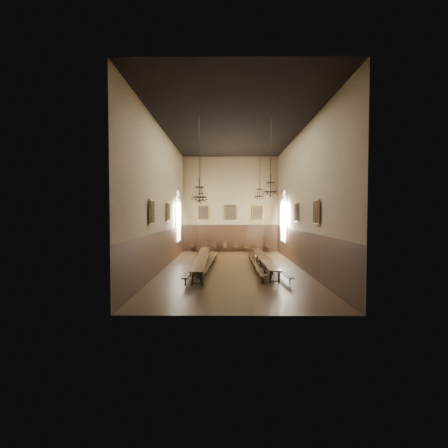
{
  "coord_description": "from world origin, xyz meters",
  "views": [
    {
      "loc": [
        -0.43,
        -19.45,
        3.61
      ],
      "look_at": [
        -0.56,
        1.5,
        2.88
      ],
      "focal_mm": 24.0,
      "sensor_mm": 36.0,
      "label": 1
    }
  ],
  "objects_px": {
    "bench_right_outer": "(272,266)",
    "chandelier_back_right": "(260,193)",
    "bench_left_inner": "(210,264)",
    "chair_6": "(257,249)",
    "chandelier_front_right": "(271,187)",
    "chair_4": "(236,249)",
    "bench_right_inner": "(255,264)",
    "chandelier_back_left": "(201,195)",
    "chair_5": "(247,249)",
    "chair_7": "(268,249)",
    "chair_0": "(193,249)",
    "table_left": "(202,262)",
    "chandelier_front_left": "(199,192)",
    "table_right": "(264,263)",
    "bench_left_outer": "(194,264)",
    "chair_2": "(213,249)",
    "chair_3": "(225,249)",
    "chair_1": "(204,249)"
  },
  "relations": [
    {
      "from": "table_left",
      "to": "table_right",
      "type": "height_order",
      "value": "table_left"
    },
    {
      "from": "bench_right_outer",
      "to": "chandelier_front_right",
      "type": "bearing_deg",
      "value": -101.03
    },
    {
      "from": "chandelier_back_right",
      "to": "chair_6",
      "type": "bearing_deg",
      "value": 85.84
    },
    {
      "from": "table_right",
      "to": "chair_3",
      "type": "relative_size",
      "value": 10.46
    },
    {
      "from": "chair_3",
      "to": "chandelier_back_right",
      "type": "height_order",
      "value": "chandelier_back_right"
    },
    {
      "from": "bench_right_inner",
      "to": "chair_0",
      "type": "distance_m",
      "value": 9.77
    },
    {
      "from": "bench_right_inner",
      "to": "chandelier_back_right",
      "type": "distance_m",
      "value": 5.45
    },
    {
      "from": "bench_right_inner",
      "to": "chandelier_back_right",
      "type": "xyz_separation_m",
      "value": [
        0.58,
        2.34,
        4.89
      ]
    },
    {
      "from": "table_left",
      "to": "chandelier_back_right",
      "type": "distance_m",
      "value": 6.67
    },
    {
      "from": "bench_left_outer",
      "to": "chair_1",
      "type": "relative_size",
      "value": 11.58
    },
    {
      "from": "bench_right_inner",
      "to": "chair_0",
      "type": "xyz_separation_m",
      "value": [
        -5.02,
        8.38,
        0.03
      ]
    },
    {
      "from": "table_right",
      "to": "chair_0",
      "type": "height_order",
      "value": "chair_0"
    },
    {
      "from": "chandelier_back_right",
      "to": "chandelier_front_left",
      "type": "bearing_deg",
      "value": -127.98
    },
    {
      "from": "chandelier_back_left",
      "to": "chandelier_front_left",
      "type": "distance_m",
      "value": 4.84
    },
    {
      "from": "chandelier_back_left",
      "to": "chandelier_front_right",
      "type": "distance_m",
      "value": 6.3
    },
    {
      "from": "bench_right_inner",
      "to": "chair_2",
      "type": "distance_m",
      "value": 8.97
    },
    {
      "from": "bench_right_outer",
      "to": "chandelier_front_left",
      "type": "height_order",
      "value": "chandelier_front_left"
    },
    {
      "from": "chair_4",
      "to": "chair_5",
      "type": "distance_m",
      "value": 1.03
    },
    {
      "from": "chair_2",
      "to": "chandelier_back_left",
      "type": "height_order",
      "value": "chandelier_back_left"
    },
    {
      "from": "bench_right_outer",
      "to": "chandelier_back_right",
      "type": "distance_m",
      "value": 5.62
    },
    {
      "from": "chair_2",
      "to": "chandelier_front_left",
      "type": "bearing_deg",
      "value": -83.79
    },
    {
      "from": "bench_left_inner",
      "to": "chair_6",
      "type": "relative_size",
      "value": 11.22
    },
    {
      "from": "table_right",
      "to": "bench_right_inner",
      "type": "xyz_separation_m",
      "value": [
        -0.59,
        -0.04,
        -0.11
      ]
    },
    {
      "from": "table_right",
      "to": "chair_4",
      "type": "bearing_deg",
      "value": 100.61
    },
    {
      "from": "bench_left_outer",
      "to": "chair_2",
      "type": "height_order",
      "value": "chair_2"
    },
    {
      "from": "table_left",
      "to": "bench_left_inner",
      "type": "distance_m",
      "value": 0.53
    },
    {
      "from": "bench_right_outer",
      "to": "chair_5",
      "type": "xyz_separation_m",
      "value": [
        -1.0,
        8.75,
        0.02
      ]
    },
    {
      "from": "chair_4",
      "to": "chair_7",
      "type": "bearing_deg",
      "value": 14.96
    },
    {
      "from": "chair_4",
      "to": "chair_6",
      "type": "distance_m",
      "value": 2.0
    },
    {
      "from": "chandelier_back_left",
      "to": "bench_right_inner",
      "type": "bearing_deg",
      "value": -29.25
    },
    {
      "from": "table_right",
      "to": "bench_right_outer",
      "type": "bearing_deg",
      "value": -43.23
    },
    {
      "from": "bench_left_inner",
      "to": "chandelier_front_right",
      "type": "bearing_deg",
      "value": -35.46
    },
    {
      "from": "bench_left_outer",
      "to": "chair_1",
      "type": "xyz_separation_m",
      "value": [
        0.01,
        8.54,
        -0.03
      ]
    },
    {
      "from": "chair_6",
      "to": "bench_left_inner",
      "type": "bearing_deg",
      "value": -111.56
    },
    {
      "from": "bench_left_inner",
      "to": "bench_right_inner",
      "type": "xyz_separation_m",
      "value": [
        2.95,
        -0.1,
        -0.03
      ]
    },
    {
      "from": "table_right",
      "to": "bench_left_inner",
      "type": "height_order",
      "value": "table_right"
    },
    {
      "from": "table_left",
      "to": "bench_right_inner",
      "type": "bearing_deg",
      "value": 1.03
    },
    {
      "from": "chair_3",
      "to": "chandelier_front_right",
      "type": "bearing_deg",
      "value": -92.69
    },
    {
      "from": "chair_1",
      "to": "chandelier_back_right",
      "type": "height_order",
      "value": "chandelier_back_right"
    },
    {
      "from": "chair_2",
      "to": "chair_6",
      "type": "distance_m",
      "value": 4.09
    },
    {
      "from": "chair_3",
      "to": "bench_left_outer",
      "type": "bearing_deg",
      "value": -119.45
    },
    {
      "from": "bench_left_outer",
      "to": "chandelier_front_left",
      "type": "relative_size",
      "value": 2.19
    },
    {
      "from": "bench_left_inner",
      "to": "chair_4",
      "type": "xyz_separation_m",
      "value": [
        1.98,
        8.29,
        -0.01
      ]
    },
    {
      "from": "bench_right_inner",
      "to": "chandelier_back_right",
      "type": "relative_size",
      "value": 2.11
    },
    {
      "from": "bench_right_outer",
      "to": "chair_5",
      "type": "relative_size",
      "value": 9.96
    },
    {
      "from": "chair_3",
      "to": "chair_7",
      "type": "distance_m",
      "value": 4.01
    },
    {
      "from": "bench_right_inner",
      "to": "chair_3",
      "type": "xyz_separation_m",
      "value": [
        -1.97,
        8.43,
        0.01
      ]
    },
    {
      "from": "chair_4",
      "to": "chandelier_front_right",
      "type": "distance_m",
      "value": 12.01
    },
    {
      "from": "chair_7",
      "to": "chandelier_back_right",
      "type": "relative_size",
      "value": 0.21
    },
    {
      "from": "chair_0",
      "to": "chair_1",
      "type": "bearing_deg",
      "value": -9.6
    }
  ]
}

